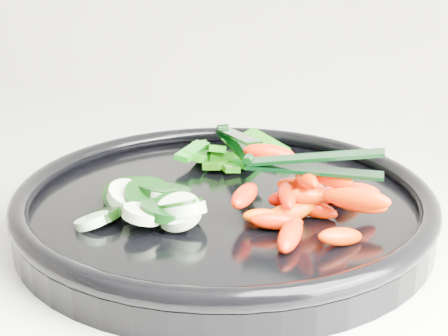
% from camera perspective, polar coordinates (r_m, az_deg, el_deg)
% --- Properties ---
extents(veggie_tray, '(0.43, 0.43, 0.04)m').
position_cam_1_polar(veggie_tray, '(0.56, 0.00, -3.31)').
color(veggie_tray, black).
rests_on(veggie_tray, counter).
extents(cucumber_pile, '(0.12, 0.11, 0.04)m').
position_cam_1_polar(cucumber_pile, '(0.54, -7.21, -3.09)').
color(cucumber_pile, black).
rests_on(cucumber_pile, veggie_tray).
extents(carrot_pile, '(0.15, 0.15, 0.05)m').
position_cam_1_polar(carrot_pile, '(0.52, 7.69, -2.82)').
color(carrot_pile, '#E65E00').
rests_on(carrot_pile, veggie_tray).
extents(pepper_pile, '(0.12, 0.10, 0.04)m').
position_cam_1_polar(pepper_pile, '(0.65, 0.16, 1.19)').
color(pepper_pile, '#226309').
rests_on(pepper_pile, veggie_tray).
extents(tong_carrot, '(0.11, 0.03, 0.02)m').
position_cam_1_polar(tong_carrot, '(0.51, 7.87, 0.39)').
color(tong_carrot, black).
rests_on(tong_carrot, carrot_pile).
extents(tong_pepper, '(0.08, 0.10, 0.02)m').
position_cam_1_polar(tong_pepper, '(0.64, 1.15, 2.55)').
color(tong_pepper, black).
rests_on(tong_pepper, pepper_pile).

